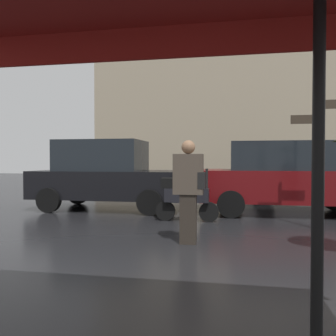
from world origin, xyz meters
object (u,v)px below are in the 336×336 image
at_px(pedestrian_with_bag, 189,185).
at_px(parked_car_right, 107,175).
at_px(street_signpost, 317,146).
at_px(parked_scooter, 185,197).
at_px(parked_car_distant, 284,177).
at_px(parked_car_left, 303,173).

bearing_deg(pedestrian_with_bag, parked_car_right, 14.24).
xyz_separation_m(parked_car_right, street_signpost, (5.29, -1.98, 0.71)).
height_order(pedestrian_with_bag, street_signpost, street_signpost).
height_order(parked_scooter, parked_car_right, parked_car_right).
relative_size(parked_car_right, street_signpost, 1.53).
bearing_deg(parked_car_distant, parked_car_right, -178.76).
relative_size(parked_scooter, parked_car_left, 0.34).
bearing_deg(street_signpost, parked_car_left, 81.43).
distance_m(parked_scooter, parked_car_distant, 2.92).
height_order(parked_car_right, street_signpost, street_signpost).
distance_m(pedestrian_with_bag, parked_car_right, 4.65).
bearing_deg(parked_scooter, parked_car_right, 166.19).
bearing_deg(parked_car_left, parked_car_right, -139.21).
bearing_deg(parked_car_left, parked_car_distant, -95.72).
distance_m(parked_car_left, parked_car_distant, 3.26).
distance_m(parked_scooter, parked_car_left, 5.84).
relative_size(parked_car_left, street_signpost, 1.53).
bearing_deg(street_signpost, parked_car_distant, 100.29).
height_order(pedestrian_with_bag, parked_car_left, parked_car_left).
bearing_deg(pedestrian_with_bag, street_signpost, -78.35).
xyz_separation_m(parked_scooter, parked_car_right, (-2.49, 1.57, 0.45)).
xyz_separation_m(pedestrian_with_bag, street_signpost, (2.47, 1.71, 0.72)).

